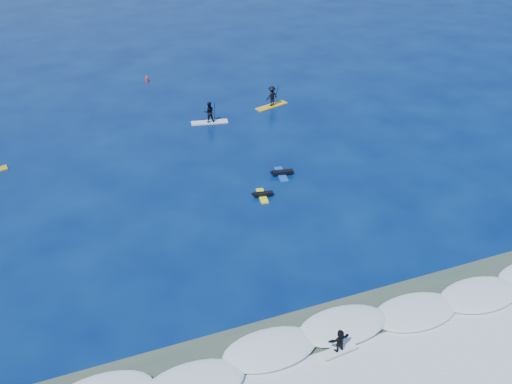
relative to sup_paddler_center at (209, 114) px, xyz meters
name	(u,v)px	position (x,y,z in m)	size (l,w,h in m)	color
ground	(256,231)	(-2.01, -16.55, -0.83)	(160.00, 160.00, 0.00)	#03154A
breaking_wave	(329,341)	(-2.01, -26.55, -0.83)	(40.00, 6.00, 0.30)	white
sup_paddler_center	(209,114)	(0.00, 0.00, 0.00)	(3.27, 1.39, 2.23)	silver
sup_paddler_right	(272,97)	(6.43, 1.37, 0.06)	(3.35, 1.73, 2.28)	#F2AD1A
prone_paddler_near	(262,195)	(-0.17, -12.93, -0.70)	(1.52, 1.97, 0.40)	yellow
prone_paddler_far	(282,173)	(2.25, -10.66, -0.68)	(1.76, 2.27, 0.46)	#164CAB
wave_surfer	(340,342)	(-1.98, -27.43, -0.06)	(1.89, 0.68, 1.34)	white
marker_buoy	(147,79)	(-3.03, 11.84, -0.53)	(0.29, 0.29, 0.70)	#FD3416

